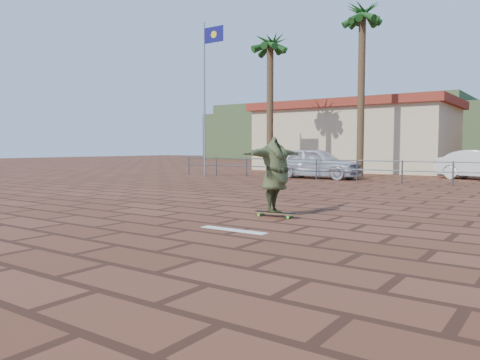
% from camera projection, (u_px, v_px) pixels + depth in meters
% --- Properties ---
extents(ground, '(120.00, 120.00, 0.00)m').
position_uv_depth(ground, '(240.00, 219.00, 10.06)').
color(ground, brown).
rests_on(ground, ground).
extents(paint_stripe, '(1.40, 0.22, 0.01)m').
position_uv_depth(paint_stripe, '(233.00, 230.00, 8.68)').
color(paint_stripe, white).
rests_on(paint_stripe, ground).
extents(guardrail, '(24.06, 0.06, 1.00)m').
position_uv_depth(guardrail, '(402.00, 168.00, 19.81)').
color(guardrail, '#47494F').
rests_on(guardrail, ground).
extents(flagpole, '(1.30, 0.10, 8.00)m').
position_uv_depth(flagpole, '(206.00, 88.00, 24.38)').
color(flagpole, gray).
rests_on(flagpole, ground).
extents(palm_far_left, '(2.40, 2.40, 8.25)m').
position_uv_depth(palm_far_left, '(270.00, 48.00, 24.91)').
color(palm_far_left, brown).
rests_on(palm_far_left, ground).
extents(palm_left, '(2.40, 2.40, 9.45)m').
position_uv_depth(palm_left, '(362.00, 19.00, 23.47)').
color(palm_left, brown).
rests_on(palm_left, ground).
extents(building_west, '(12.60, 7.60, 4.50)m').
position_uv_depth(building_west, '(355.00, 136.00, 31.30)').
color(building_west, beige).
rests_on(building_west, ground).
extents(hill_back, '(35.00, 14.00, 8.00)m').
position_uv_depth(hill_back, '(337.00, 130.00, 68.11)').
color(hill_back, '#384C28').
rests_on(hill_back, ground).
extents(longboard, '(1.05, 0.31, 0.10)m').
position_uv_depth(longboard, '(275.00, 213.00, 10.34)').
color(longboard, olive).
rests_on(longboard, ground).
extents(skateboarder, '(0.66, 2.08, 1.67)m').
position_uv_depth(skateboarder, '(275.00, 175.00, 10.28)').
color(skateboarder, '#414B28').
rests_on(skateboarder, longboard).
extents(car_silver, '(4.49, 1.87, 1.52)m').
position_uv_depth(car_silver, '(316.00, 163.00, 23.19)').
color(car_silver, silver).
rests_on(car_silver, ground).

